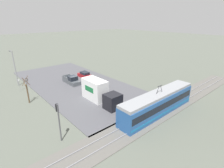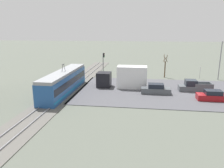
% 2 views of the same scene
% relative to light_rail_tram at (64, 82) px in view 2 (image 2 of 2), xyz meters
% --- Properties ---
extents(ground_plane, '(320.00, 320.00, 0.00)m').
position_rel_light_rail_tram_xyz_m(ground_plane, '(2.98, -20.60, -1.77)').
color(ground_plane, '#565B51').
extents(road_surface, '(17.52, 37.38, 0.08)m').
position_rel_light_rail_tram_xyz_m(road_surface, '(2.98, -20.60, -1.73)').
color(road_surface, '#4C4C51').
rests_on(road_surface, ground).
extents(rail_bed, '(61.02, 4.40, 0.22)m').
position_rel_light_rail_tram_xyz_m(rail_bed, '(2.98, 0.00, -1.72)').
color(rail_bed, '#5B5954').
rests_on(rail_bed, ground).
extents(light_rail_tram, '(15.35, 2.77, 4.60)m').
position_rel_light_rail_tram_xyz_m(light_rail_tram, '(0.00, 0.00, 0.00)').
color(light_rail_tram, '#235193').
rests_on(light_rail_tram, ground).
extents(box_truck, '(2.54, 8.68, 3.78)m').
position_rel_light_rail_tram_xyz_m(box_truck, '(4.44, -9.47, 0.06)').
color(box_truck, black).
rests_on(box_truck, ground).
extents(pickup_truck, '(1.94, 5.29, 1.87)m').
position_rel_light_rail_tram_xyz_m(pickup_truck, '(3.65, -21.04, -0.98)').
color(pickup_truck, '#4C5156').
rests_on(pickup_truck, ground).
extents(sedan_car_0, '(1.83, 4.61, 1.58)m').
position_rel_light_rail_tram_xyz_m(sedan_car_0, '(1.37, -14.63, -1.03)').
color(sedan_car_0, '#4C5156').
rests_on(sedan_car_0, ground).
extents(sedan_car_1, '(1.81, 4.43, 1.47)m').
position_rel_light_rail_tram_xyz_m(sedan_car_1, '(-0.98, -22.60, -1.08)').
color(sedan_car_1, maroon).
rests_on(sedan_car_1, ground).
extents(traffic_light_pole, '(0.28, 0.47, 5.00)m').
position_rel_light_rail_tram_xyz_m(traffic_light_pole, '(14.54, -3.84, 1.49)').
color(traffic_light_pole, '#47474C').
rests_on(traffic_light_pole, ground).
extents(street_tree, '(1.17, 0.97, 4.94)m').
position_rel_light_rail_tram_xyz_m(street_tree, '(14.22, -17.19, 0.48)').
color(street_tree, brown).
rests_on(street_tree, ground).
extents(street_lamp_near_crossing, '(0.36, 1.95, 7.74)m').
position_rel_light_rail_tram_xyz_m(street_lamp_near_crossing, '(13.34, -28.01, 2.72)').
color(street_lamp_near_crossing, gray).
rests_on(street_lamp_near_crossing, ground).
extents(no_parking_sign, '(0.32, 0.08, 2.51)m').
position_rel_light_rail_tram_xyz_m(no_parking_sign, '(13.80, -24.31, -0.25)').
color(no_parking_sign, gray).
rests_on(no_parking_sign, ground).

